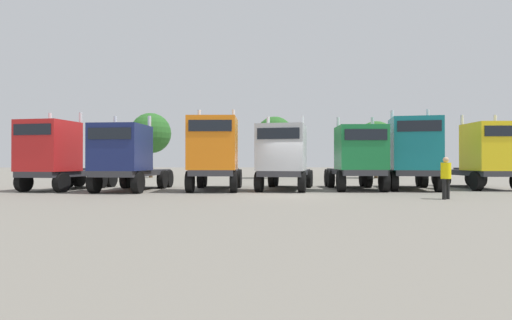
{
  "coord_description": "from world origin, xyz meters",
  "views": [
    {
      "loc": [
        -2.23,
        -18.32,
        1.52
      ],
      "look_at": [
        -1.41,
        4.18,
        1.65
      ],
      "focal_mm": 28.05,
      "sensor_mm": 36.0,
      "label": 1
    }
  ],
  "objects_px": {
    "semi_truck_navy": "(126,157)",
    "semi_truck_green": "(358,157)",
    "semi_truck_red": "(56,155)",
    "semi_truck_yellow": "(486,155)",
    "semi_truck_teal": "(412,153)",
    "semi_truck_silver": "(284,157)",
    "semi_truck_orange": "(214,153)",
    "visitor_in_hivis": "(446,175)"
  },
  "relations": [
    {
      "from": "semi_truck_teal",
      "to": "semi_truck_navy",
      "type": "bearing_deg",
      "value": -75.37
    },
    {
      "from": "semi_truck_red",
      "to": "semi_truck_yellow",
      "type": "height_order",
      "value": "semi_truck_red"
    },
    {
      "from": "semi_truck_red",
      "to": "semi_truck_green",
      "type": "height_order",
      "value": "semi_truck_red"
    },
    {
      "from": "semi_truck_orange",
      "to": "semi_truck_silver",
      "type": "relative_size",
      "value": 0.93
    },
    {
      "from": "semi_truck_silver",
      "to": "semi_truck_yellow",
      "type": "distance_m",
      "value": 11.43
    },
    {
      "from": "semi_truck_yellow",
      "to": "visitor_in_hivis",
      "type": "relative_size",
      "value": 3.59
    },
    {
      "from": "semi_truck_yellow",
      "to": "semi_truck_red",
      "type": "bearing_deg",
      "value": -86.26
    },
    {
      "from": "semi_truck_navy",
      "to": "semi_truck_green",
      "type": "bearing_deg",
      "value": 99.01
    },
    {
      "from": "semi_truck_teal",
      "to": "semi_truck_yellow",
      "type": "height_order",
      "value": "semi_truck_teal"
    },
    {
      "from": "semi_truck_orange",
      "to": "semi_truck_yellow",
      "type": "bearing_deg",
      "value": 95.07
    },
    {
      "from": "semi_truck_navy",
      "to": "semi_truck_yellow",
      "type": "xyz_separation_m",
      "value": [
        19.66,
        0.94,
        0.09
      ]
    },
    {
      "from": "semi_truck_green",
      "to": "semi_truck_teal",
      "type": "xyz_separation_m",
      "value": [
        2.99,
        -0.01,
        0.21
      ]
    },
    {
      "from": "semi_truck_silver",
      "to": "visitor_in_hivis",
      "type": "bearing_deg",
      "value": 63.13
    },
    {
      "from": "semi_truck_silver",
      "to": "semi_truck_teal",
      "type": "distance_m",
      "value": 7.01
    },
    {
      "from": "semi_truck_red",
      "to": "semi_truck_silver",
      "type": "relative_size",
      "value": 0.92
    },
    {
      "from": "semi_truck_teal",
      "to": "semi_truck_red",
      "type": "bearing_deg",
      "value": -77.99
    },
    {
      "from": "semi_truck_red",
      "to": "visitor_in_hivis",
      "type": "height_order",
      "value": "semi_truck_red"
    },
    {
      "from": "semi_truck_navy",
      "to": "semi_truck_yellow",
      "type": "relative_size",
      "value": 1.02
    },
    {
      "from": "semi_truck_silver",
      "to": "semi_truck_teal",
      "type": "xyz_separation_m",
      "value": [
        7.01,
        -0.04,
        0.2
      ]
    },
    {
      "from": "semi_truck_silver",
      "to": "semi_truck_teal",
      "type": "bearing_deg",
      "value": 103.66
    },
    {
      "from": "semi_truck_red",
      "to": "semi_truck_green",
      "type": "distance_m",
      "value": 16.19
    },
    {
      "from": "semi_truck_green",
      "to": "visitor_in_hivis",
      "type": "height_order",
      "value": "semi_truck_green"
    },
    {
      "from": "semi_truck_orange",
      "to": "semi_truck_yellow",
      "type": "height_order",
      "value": "semi_truck_orange"
    },
    {
      "from": "semi_truck_red",
      "to": "semi_truck_silver",
      "type": "distance_m",
      "value": 12.17
    },
    {
      "from": "semi_truck_navy",
      "to": "visitor_in_hivis",
      "type": "height_order",
      "value": "semi_truck_navy"
    },
    {
      "from": "semi_truck_green",
      "to": "visitor_in_hivis",
      "type": "distance_m",
      "value": 5.73
    },
    {
      "from": "semi_truck_silver",
      "to": "semi_truck_green",
      "type": "xyz_separation_m",
      "value": [
        4.02,
        -0.03,
        -0.01
      ]
    },
    {
      "from": "semi_truck_orange",
      "to": "semi_truck_navy",
      "type": "bearing_deg",
      "value": -83.58
    },
    {
      "from": "semi_truck_orange",
      "to": "semi_truck_teal",
      "type": "distance_m",
      "value": 10.7
    },
    {
      "from": "semi_truck_teal",
      "to": "semi_truck_orange",
      "type": "bearing_deg",
      "value": -76.32
    },
    {
      "from": "semi_truck_navy",
      "to": "visitor_in_hivis",
      "type": "bearing_deg",
      "value": 78.38
    },
    {
      "from": "semi_truck_green",
      "to": "semi_truck_yellow",
      "type": "height_order",
      "value": "semi_truck_yellow"
    },
    {
      "from": "semi_truck_orange",
      "to": "semi_truck_teal",
      "type": "bearing_deg",
      "value": 93.21
    },
    {
      "from": "visitor_in_hivis",
      "to": "semi_truck_navy",
      "type": "bearing_deg",
      "value": -144.2
    },
    {
      "from": "semi_truck_yellow",
      "to": "semi_truck_teal",
      "type": "bearing_deg",
      "value": -79.73
    },
    {
      "from": "semi_truck_green",
      "to": "semi_truck_yellow",
      "type": "bearing_deg",
      "value": 97.97
    },
    {
      "from": "semi_truck_green",
      "to": "visitor_in_hivis",
      "type": "bearing_deg",
      "value": 25.66
    },
    {
      "from": "semi_truck_navy",
      "to": "semi_truck_green",
      "type": "distance_m",
      "value": 12.27
    },
    {
      "from": "semi_truck_navy",
      "to": "semi_truck_teal",
      "type": "distance_m",
      "value": 15.26
    },
    {
      "from": "semi_truck_red",
      "to": "semi_truck_yellow",
      "type": "relative_size",
      "value": 0.99
    },
    {
      "from": "semi_truck_yellow",
      "to": "visitor_in_hivis",
      "type": "xyz_separation_m",
      "value": [
        -5.29,
        -5.79,
        -0.9
      ]
    },
    {
      "from": "semi_truck_teal",
      "to": "semi_truck_yellow",
      "type": "bearing_deg",
      "value": 110.04
    }
  ]
}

